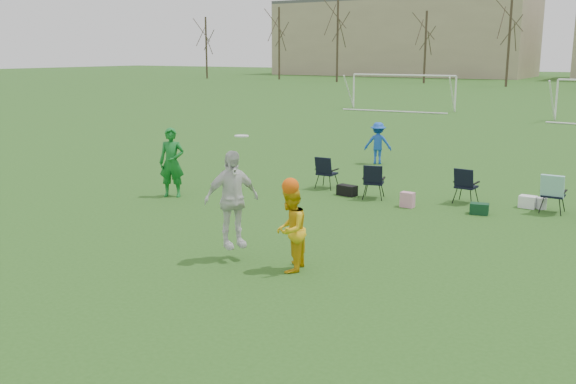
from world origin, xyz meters
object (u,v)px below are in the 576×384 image
Objects in this scene: fielder_blue at (378,143)px; center_contest at (257,211)px; fielder_green_near at (172,162)px; goal_left at (403,82)px.

center_contest reaches higher than fielder_blue.
center_contest is (5.37, -3.64, 0.08)m from fielder_green_near.
fielder_green_near is 0.79× the size of center_contest.
fielder_blue is 22.59m from goal_left.
fielder_blue is 11.98m from center_contest.
fielder_blue is 0.20× the size of goal_left.
center_contest is at bearing -77.87° from goal_left.
goal_left is at bearing -91.43° from fielder_blue.
center_contest is 0.34× the size of goal_left.
fielder_green_near is 1.29× the size of fielder_blue.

